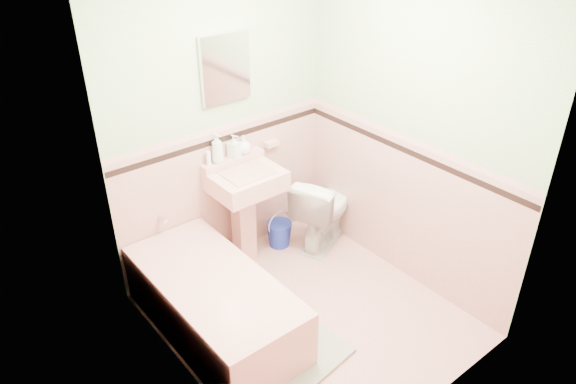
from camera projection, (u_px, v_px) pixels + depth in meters
floor at (308, 315)px, 4.22m from camera, size 2.20×2.20×0.00m
wall_back at (221, 123)px, 4.33m from camera, size 2.50×0.00×2.50m
wall_front at (449, 251)px, 2.85m from camera, size 2.50×0.00×2.50m
wall_left at (178, 227)px, 3.04m from camera, size 0.00×2.50×2.50m
wall_right at (410, 135)px, 4.13m from camera, size 0.00×2.50×2.50m
wainscot_back at (227, 194)px, 4.65m from camera, size 2.00×0.00×2.00m
wainscot_front at (431, 340)px, 3.18m from camera, size 2.00×0.00×2.00m
wainscot_left at (190, 313)px, 3.38m from camera, size 0.00×2.20×2.20m
wainscot_right at (400, 208)px, 4.45m from camera, size 0.00×2.20×2.20m
accent_back at (223, 139)px, 4.38m from camera, size 2.00×0.00×2.00m
accent_front at (443, 269)px, 2.93m from camera, size 2.00×0.00×2.00m
accent_left at (183, 245)px, 3.12m from camera, size 0.00×2.20×2.20m
accent_right at (407, 151)px, 4.19m from camera, size 0.00×2.20×2.20m
cap_back at (223, 128)px, 4.33m from camera, size 2.00×0.00×2.00m
cap_front at (446, 254)px, 2.88m from camera, size 2.00×0.00×2.00m
cap_left at (181, 230)px, 3.07m from camera, size 0.00×2.20×2.20m
cap_right at (408, 139)px, 4.14m from camera, size 0.00×2.20×2.20m
bathtub at (215, 306)px, 3.98m from camera, size 0.70×1.50×0.45m
tub_faucet at (162, 218)px, 4.26m from camera, size 0.04×0.12×0.04m
sink at (247, 218)px, 4.60m from camera, size 0.57×0.48×0.90m
sink_faucet at (235, 160)px, 4.44m from camera, size 0.02×0.02×0.10m
medicine_cabinet at (225, 68)px, 4.11m from camera, size 0.42×0.04×0.53m
soap_dish at (271, 143)px, 4.71m from camera, size 0.13×0.08×0.04m
soap_bottle_left at (217, 148)px, 4.32m from camera, size 0.11×0.11×0.25m
soap_bottle_mid at (234, 146)px, 4.42m from camera, size 0.11×0.11×0.19m
soap_bottle_right at (243, 145)px, 4.48m from camera, size 0.14×0.14×0.16m
tube at (209, 158)px, 4.31m from camera, size 0.04×0.04×0.12m
toilet at (323, 209)px, 4.90m from camera, size 0.79×0.64×0.71m
bucket at (279, 234)px, 4.98m from camera, size 0.27×0.27×0.23m
bath_mat at (300, 359)px, 3.82m from camera, size 0.74×0.54×0.03m
shoe at (306, 340)px, 3.91m from camera, size 0.17×0.09×0.07m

